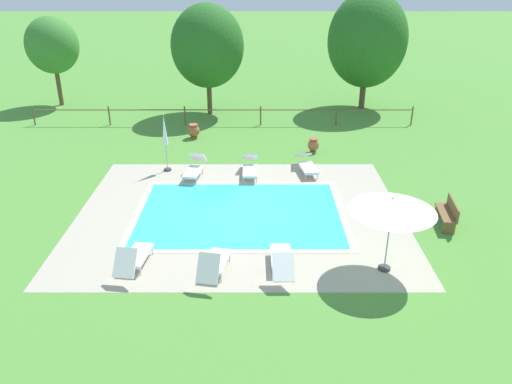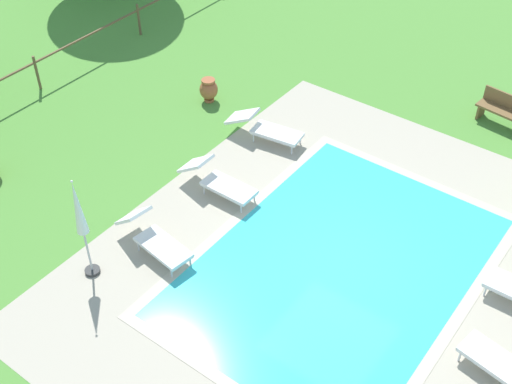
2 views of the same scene
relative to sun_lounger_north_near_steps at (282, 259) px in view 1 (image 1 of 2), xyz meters
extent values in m
plane|color=#518E38|center=(-1.32, 3.63, -0.37)|extent=(160.00, 160.00, 0.00)
cube|color=#B2A893|center=(-1.32, 3.63, -0.37)|extent=(11.50, 9.42, 0.01)
cube|color=#38C6D1|center=(-1.32, 3.63, -0.37)|extent=(7.06, 4.98, 0.01)
cube|color=#C0B59F|center=(-1.32, 6.24, -0.36)|extent=(7.54, 0.24, 0.01)
cube|color=#C0B59F|center=(-1.32, 1.02, -0.36)|extent=(7.54, 0.24, 0.01)
cube|color=#C0B59F|center=(2.33, 3.63, -0.36)|extent=(0.24, 4.98, 0.01)
cube|color=#C0B59F|center=(-4.97, 3.63, -0.36)|extent=(0.24, 4.98, 0.01)
cube|color=white|center=(0.00, 0.29, -0.06)|extent=(0.61, 1.31, 0.07)
cube|color=white|center=(0.01, -0.70, 0.20)|extent=(0.61, 0.71, 0.57)
cube|color=silver|center=(0.00, 0.29, -0.11)|extent=(0.58, 1.28, 0.04)
cylinder|color=silver|center=(-0.26, 0.84, -0.23)|extent=(0.04, 0.04, 0.28)
cylinder|color=silver|center=(0.25, 0.84, -0.23)|extent=(0.04, 0.04, 0.28)
cylinder|color=silver|center=(-0.25, -0.27, -0.23)|extent=(0.04, 0.04, 0.28)
cylinder|color=silver|center=(0.26, -0.26, -0.23)|extent=(0.04, 0.04, 0.28)
cube|color=white|center=(-1.88, 0.02, -0.06)|extent=(0.81, 1.38, 0.07)
cube|color=white|center=(-2.03, -0.88, 0.27)|extent=(0.69, 0.66, 0.71)
cube|color=silver|center=(-1.88, 0.02, -0.11)|extent=(0.78, 1.35, 0.04)
cylinder|color=silver|center=(-2.04, 0.60, -0.23)|extent=(0.04, 0.04, 0.28)
cylinder|color=silver|center=(-1.53, 0.52, -0.23)|extent=(0.04, 0.04, 0.28)
cylinder|color=silver|center=(-2.22, -0.49, -0.23)|extent=(0.04, 0.04, 0.28)
cylinder|color=silver|center=(-1.72, -0.57, -0.23)|extent=(0.04, 0.04, 0.28)
cube|color=white|center=(-0.98, 6.83, -0.06)|extent=(0.60, 1.30, 0.07)
cube|color=white|center=(-0.98, 7.82, 0.18)|extent=(0.60, 0.74, 0.53)
cube|color=silver|center=(-0.98, 6.83, -0.11)|extent=(0.57, 1.27, 0.04)
cylinder|color=silver|center=(-0.73, 6.27, -0.23)|extent=(0.04, 0.04, 0.28)
cylinder|color=silver|center=(-1.24, 6.27, -0.23)|extent=(0.04, 0.04, 0.28)
cylinder|color=silver|center=(-0.73, 7.38, -0.23)|extent=(0.04, 0.04, 0.28)
cylinder|color=silver|center=(-1.24, 7.38, -0.23)|extent=(0.04, 0.04, 0.28)
cube|color=white|center=(-4.23, 0.34, -0.06)|extent=(0.75, 1.36, 0.07)
cube|color=white|center=(-4.35, -0.58, 0.26)|extent=(0.67, 0.68, 0.68)
cube|color=silver|center=(-4.23, 0.34, -0.11)|extent=(0.72, 1.33, 0.04)
cylinder|color=silver|center=(-4.42, 0.92, -0.23)|extent=(0.04, 0.04, 0.28)
cylinder|color=silver|center=(-3.91, 0.86, -0.23)|extent=(0.04, 0.04, 0.28)
cylinder|color=silver|center=(-4.55, -0.17, -0.23)|extent=(0.04, 0.04, 0.28)
cylinder|color=silver|center=(-4.05, -0.23, -0.23)|extent=(0.04, 0.04, 0.28)
cube|color=white|center=(1.46, 7.18, -0.06)|extent=(0.78, 1.37, 0.07)
cube|color=white|center=(1.31, 8.20, 0.13)|extent=(0.71, 0.86, 0.43)
cube|color=silver|center=(1.46, 7.18, -0.11)|extent=(0.75, 1.34, 0.04)
cylinder|color=silver|center=(1.79, 6.67, -0.23)|extent=(0.04, 0.04, 0.28)
cylinder|color=silver|center=(1.29, 6.60, -0.23)|extent=(0.04, 0.04, 0.28)
cylinder|color=silver|center=(1.63, 7.77, -0.23)|extent=(0.04, 0.04, 0.28)
cylinder|color=silver|center=(1.13, 7.69, -0.23)|extent=(0.04, 0.04, 0.28)
cube|color=white|center=(-3.33, 6.73, -0.06)|extent=(0.77, 1.37, 0.07)
cube|color=white|center=(-3.20, 7.69, 0.21)|extent=(0.69, 0.77, 0.59)
cube|color=silver|center=(-3.33, 6.73, -0.11)|extent=(0.74, 1.34, 0.04)
cylinder|color=silver|center=(-3.15, 6.15, -0.23)|extent=(0.04, 0.04, 0.28)
cylinder|color=silver|center=(-3.66, 6.22, -0.23)|extent=(0.04, 0.04, 0.28)
cylinder|color=silver|center=(-3.00, 7.24, -0.23)|extent=(0.04, 0.04, 0.28)
cylinder|color=silver|center=(-3.51, 7.31, -0.23)|extent=(0.04, 0.04, 0.28)
cylinder|color=#383838|center=(3.00, 0.05, -0.33)|extent=(0.36, 0.36, 0.08)
cylinder|color=#B2B5B7|center=(3.00, 0.05, 0.77)|extent=(0.04, 0.04, 2.28)
cone|color=white|center=(3.00, 0.05, 1.73)|extent=(2.45, 2.45, 0.38)
sphere|color=white|center=(3.00, 0.05, 1.94)|extent=(0.06, 0.06, 0.06)
cylinder|color=#383838|center=(-4.54, 7.64, -0.33)|extent=(0.32, 0.32, 0.08)
cylinder|color=#B2B5B7|center=(-4.54, 7.64, 0.22)|extent=(0.04, 0.04, 1.18)
cone|color=white|center=(-4.54, 7.64, 1.44)|extent=(0.24, 0.24, 1.27)
sphere|color=white|center=(-4.54, 7.64, 2.09)|extent=(0.05, 0.05, 0.05)
cube|color=brown|center=(5.68, 2.79, 0.07)|extent=(0.63, 1.54, 0.06)
cube|color=brown|center=(5.88, 2.76, 0.30)|extent=(0.24, 1.49, 0.40)
cube|color=brown|center=(5.60, 2.16, -0.17)|extent=(0.40, 0.11, 0.41)
cube|color=brown|center=(5.76, 3.42, -0.17)|extent=(0.40, 0.11, 0.41)
cylinder|color=#A85B38|center=(1.95, 9.87, -0.33)|extent=(0.28, 0.28, 0.08)
ellipsoid|color=#A85B38|center=(1.95, 9.87, -0.01)|extent=(0.51, 0.51, 0.58)
cylinder|color=#A85B38|center=(1.95, 9.87, 0.28)|extent=(0.38, 0.38, 0.06)
cylinder|color=#A85B38|center=(-3.90, 11.98, -0.33)|extent=(0.34, 0.34, 0.08)
ellipsoid|color=#A85B38|center=(-3.90, 11.98, 0.01)|extent=(0.62, 0.62, 0.62)
cylinder|color=#A85B38|center=(-3.90, 11.98, 0.32)|extent=(0.46, 0.46, 0.06)
cylinder|color=brown|center=(-12.89, 14.21, 0.15)|extent=(0.08, 0.08, 1.05)
cylinder|color=brown|center=(-8.75, 14.21, 0.15)|extent=(0.08, 0.08, 1.05)
cylinder|color=brown|center=(-4.62, 14.21, 0.15)|extent=(0.08, 0.08, 1.05)
cylinder|color=brown|center=(-0.49, 14.21, 0.15)|extent=(0.08, 0.08, 1.05)
cylinder|color=brown|center=(3.65, 14.21, 0.15)|extent=(0.08, 0.08, 1.05)
cylinder|color=brown|center=(7.78, 14.21, 0.15)|extent=(0.08, 0.08, 1.05)
cube|color=brown|center=(-2.55, 14.21, 0.48)|extent=(20.67, 0.05, 0.05)
cylinder|color=brown|center=(5.73, 17.74, 0.62)|extent=(0.35, 0.35, 1.98)
ellipsoid|color=#286623|center=(5.73, 17.74, 3.66)|extent=(4.60, 4.60, 5.47)
cylinder|color=brown|center=(-3.46, 16.51, 0.70)|extent=(0.28, 0.28, 2.14)
ellipsoid|color=#286623|center=(-3.46, 16.51, 3.50)|extent=(4.09, 4.09, 4.62)
cylinder|color=brown|center=(-12.93, 18.47, 0.82)|extent=(0.26, 0.26, 2.38)
ellipsoid|color=#3D7F33|center=(-12.93, 18.47, 3.26)|extent=(3.10, 3.10, 3.34)
camera|label=1|loc=(-0.74, -12.18, 7.78)|focal=34.95mm
camera|label=2|loc=(-10.12, -0.78, 10.02)|focal=46.99mm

